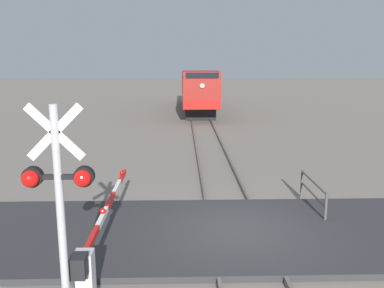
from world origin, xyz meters
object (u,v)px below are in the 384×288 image
(crossing_gate, at_px, (94,247))
(guard_railing, at_px, (313,191))
(locomotive, at_px, (198,89))
(crossing_signal, at_px, (59,195))

(crossing_gate, xyz_separation_m, guard_railing, (5.98, 4.14, -0.18))
(crossing_gate, relative_size, guard_railing, 2.61)
(locomotive, distance_m, crossing_gate, 28.45)
(crossing_gate, bearing_deg, locomotive, 83.22)
(locomotive, height_order, guard_railing, locomotive)
(locomotive, xyz_separation_m, guard_railing, (2.62, -24.09, -1.33))
(locomotive, relative_size, crossing_gate, 2.34)
(guard_railing, bearing_deg, crossing_signal, -137.01)
(locomotive, bearing_deg, crossing_signal, -96.75)
(crossing_gate, height_order, guard_railing, crossing_gate)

